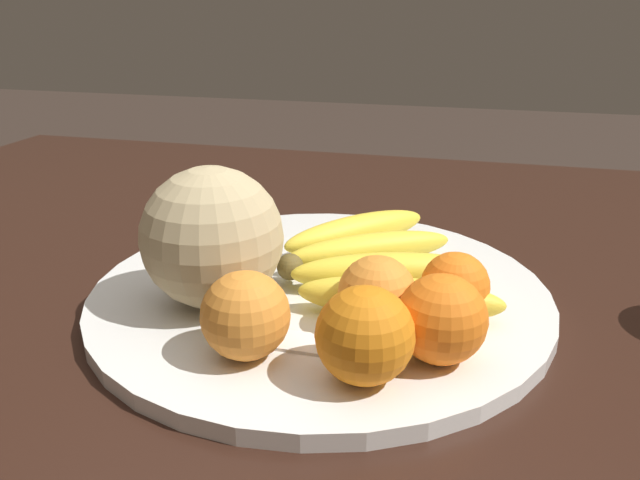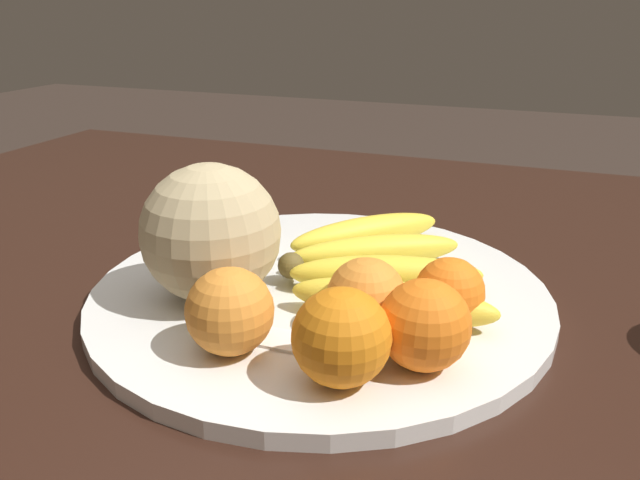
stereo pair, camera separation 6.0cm
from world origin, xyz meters
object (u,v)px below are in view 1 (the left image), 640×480
Objects in this scene: melon at (212,237)px; produce_tag at (322,345)px; banana_bunch at (374,261)px; orange_back_right at (377,294)px; orange_mid_center at (365,335)px; orange_front_right at (455,286)px; orange_front_left at (441,319)px; fruit_bowl at (320,293)px; orange_back_left at (245,315)px; kitchen_table at (340,353)px.

melon reaches higher than produce_tag.
banana_bunch is 3.95× the size of orange_back_right.
banana_bunch is 0.18m from orange_mid_center.
orange_mid_center is at bearing 63.24° from orange_front_right.
orange_back_right is at bearing -86.87° from orange_mid_center.
orange_front_right is 0.61× the size of produce_tag.
orange_back_right is (0.06, -0.03, -0.00)m from orange_front_left.
orange_back_right is at bearing 134.22° from fruit_bowl.
banana_bunch is 3.70× the size of orange_front_left.
orange_front_left is (-0.08, 0.14, 0.02)m from banana_bunch.
orange_back_left is at bearing 79.75° from fruit_bowl.
fruit_bowl is 6.30× the size of orange_back_left.
orange_back_right is at bearing 174.89° from melon.
melon reaches higher than orange_back_left.
fruit_bowl is 0.11m from produce_tag.
kitchen_table is at bearing 148.13° from banana_bunch.
melon reaches higher than orange_back_right.
fruit_bowl is 7.38× the size of orange_front_right.
orange_mid_center is at bearing 116.24° from fruit_bowl.
melon is at bearing -52.70° from orange_back_left.
kitchen_table is at bearing -137.00° from melon.
orange_back_left is at bearing -5.53° from orange_mid_center.
banana_bunch is (-0.03, 0.00, 0.12)m from kitchen_table.
kitchen_table is 22.89× the size of orange_back_left.
melon is 0.16m from orange_back_right.
melon reaches higher than banana_bunch.
orange_front_left reaches higher than kitchen_table.
produce_tag is at bearing -40.90° from orange_mid_center.
produce_tag is (0.09, 0.01, -0.03)m from orange_front_left.
orange_front_left is at bearing 167.07° from melon.
orange_front_left reaches higher than orange_back_right.
fruit_bowl is at bearing -12.71° from orange_front_right.
orange_front_right is 0.82× the size of orange_mid_center.
orange_front_left reaches higher than banana_bunch.
orange_back_right is (-0.07, 0.07, 0.04)m from fruit_bowl.
melon reaches higher than orange_front_left.
orange_back_left reaches higher than kitchen_table.
orange_back_right is (-0.02, 0.10, 0.01)m from banana_bunch.
fruit_bowl is 1.70× the size of banana_bunch.
banana_bunch is 0.19m from orange_back_left.
orange_back_left is (0.02, 0.14, 0.04)m from fruit_bowl.
orange_back_left is at bearing -138.92° from banana_bunch.
orange_back_left is 1.06× the size of orange_back_right.
fruit_bowl is at bearing 70.15° from kitchen_table.
banana_bunch is 3.71× the size of orange_back_left.
orange_front_left is 0.08m from orange_front_right.
kitchen_table is 12.54× the size of melon.
kitchen_table is at bearing -109.85° from fruit_bowl.
melon is 0.17m from banana_bunch.
orange_back_right is at bearing -133.09° from produce_tag.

